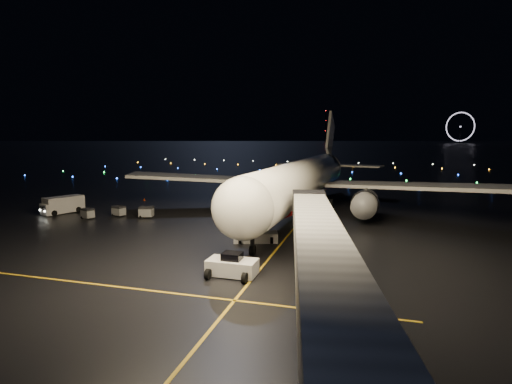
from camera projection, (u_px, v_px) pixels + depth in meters
ground at (342, 151)px, 328.28m from camera, size 2000.00×2000.00×0.00m
lane_centre at (295, 227)px, 53.41m from camera, size 0.25×80.00×0.02m
lane_cross at (47, 278)px, 34.15m from camera, size 60.00×0.25×0.02m
airliner at (307, 157)px, 64.65m from camera, size 64.74×61.84×17.46m
pushback_tug at (232, 264)px, 34.80m from camera, size 4.34×2.31×2.05m
belt_loader at (256, 226)px, 45.87m from camera, size 7.66×4.01×3.58m
service_truck at (64, 205)px, 63.13m from camera, size 4.89×7.65×2.70m
crew_c at (145, 212)px, 59.72m from camera, size 0.87×1.03×1.65m
safety_cone_0 at (219, 215)px, 60.16m from camera, size 0.54×0.54×0.50m
safety_cone_1 at (258, 216)px, 59.51m from camera, size 0.45×0.45×0.45m
safety_cone_2 at (213, 214)px, 60.97m from camera, size 0.54×0.54×0.49m
safety_cone_3 at (144, 199)px, 75.46m from camera, size 0.56×0.56×0.53m
ferris_wheel at (460, 128)px, 679.30m from camera, size 49.33×16.80×52.00m
radio_mast at (326, 126)px, 759.34m from camera, size 1.80×1.80×64.00m
taxiway_lights at (307, 170)px, 143.35m from camera, size 164.00×92.00×0.36m
baggage_cart_0 at (119, 211)px, 60.77m from camera, size 2.08×1.69×1.54m
baggage_cart_1 at (146, 212)px, 59.63m from camera, size 2.24×1.81×1.68m
baggage_cart_2 at (88, 214)px, 58.92m from camera, size 2.11×1.80×1.52m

